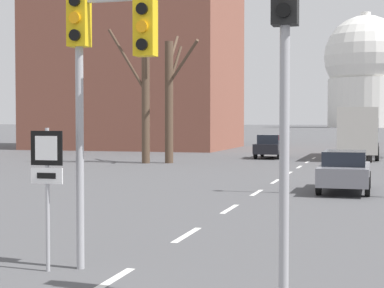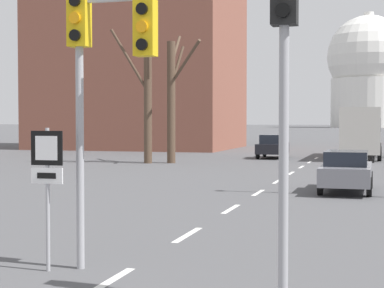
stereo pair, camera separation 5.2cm
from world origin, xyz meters
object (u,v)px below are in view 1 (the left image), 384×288
object	(u,v)px
route_sign_post	(47,174)
sedan_near_left	(363,136)
traffic_signal_centre_tall	(102,55)
sedan_near_right	(345,170)
sedan_mid_centre	(270,146)
traffic_signal_near_right	(285,58)
city_bus	(359,129)

from	to	relation	value
route_sign_post	sedan_near_left	xyz separation A→B (m)	(4.05, 67.41, -0.89)
traffic_signal_centre_tall	sedan_near_right	bearing A→B (deg)	75.91
traffic_signal_centre_tall	sedan_near_right	distance (m)	14.73
sedan_near_left	route_sign_post	bearing A→B (deg)	-93.44
sedan_near_right	traffic_signal_centre_tall	bearing A→B (deg)	-104.09
sedan_near_right	sedan_mid_centre	bearing A→B (deg)	106.43
sedan_near_left	sedan_mid_centre	distance (m)	33.13
traffic_signal_centre_tall	traffic_signal_near_right	world-z (taller)	traffic_signal_near_right
sedan_mid_centre	route_sign_post	bearing A→B (deg)	-87.31
city_bus	sedan_mid_centre	bearing A→B (deg)	-163.12
route_sign_post	city_bus	world-z (taller)	city_bus
traffic_signal_near_right	city_bus	world-z (taller)	traffic_signal_near_right
traffic_signal_centre_tall	city_bus	distance (m)	36.46
traffic_signal_centre_tall	traffic_signal_near_right	distance (m)	3.65
sedan_near_right	traffic_signal_near_right	bearing A→B (deg)	-90.52
route_sign_post	city_bus	distance (m)	36.86
traffic_signal_near_right	city_bus	xyz separation A→B (m)	(0.12, 37.62, -1.45)
traffic_signal_centre_tall	sedan_near_right	size ratio (longest dim) A/B	1.09
traffic_signal_centre_tall	traffic_signal_near_right	bearing A→B (deg)	-22.12
traffic_signal_centre_tall	sedan_near_right	xyz separation A→B (m)	(3.51, 13.99, -2.98)
traffic_signal_near_right	sedan_mid_centre	xyz separation A→B (m)	(-5.89, 35.80, -2.65)
sedan_mid_centre	sedan_near_left	bearing A→B (deg)	80.12
traffic_signal_near_right	traffic_signal_centre_tall	bearing A→B (deg)	157.88
traffic_signal_centre_tall	route_sign_post	distance (m)	2.27
route_sign_post	sedan_mid_centre	distance (m)	34.83
traffic_signal_near_right	route_sign_post	bearing A→B (deg)	166.49
route_sign_post	sedan_near_right	bearing A→B (deg)	72.96
route_sign_post	sedan_near_right	xyz separation A→B (m)	(4.39, 14.34, -0.92)
traffic_signal_near_right	route_sign_post	xyz separation A→B (m)	(-4.26, 1.02, -1.79)
city_bus	route_sign_post	bearing A→B (deg)	-96.82
sedan_near_left	sedan_near_right	distance (m)	53.08
route_sign_post	sedan_near_left	distance (m)	67.54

